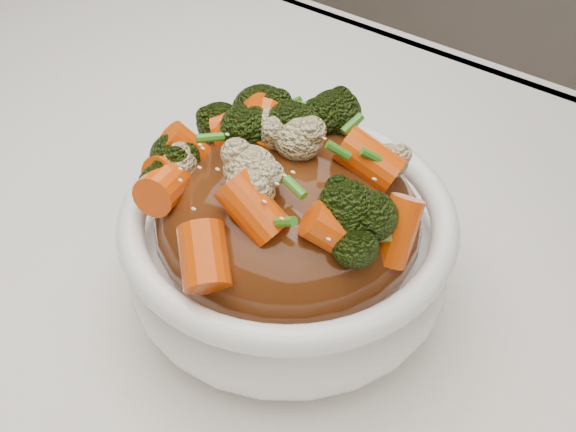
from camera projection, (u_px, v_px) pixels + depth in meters
The scene contains 8 objects.
tablecloth at pixel (229, 369), 0.41m from camera, with size 1.20×0.80×0.04m, color white.
bowl at pixel (288, 251), 0.41m from camera, with size 0.19×0.19×0.08m, color white, non-canonical shape.
sauce_base at pixel (288, 219), 0.39m from camera, with size 0.15×0.15×0.08m, color #4D230D.
carrots at pixel (288, 141), 0.35m from camera, with size 0.15×0.15×0.04m, color #E24C07, non-canonical shape.
broccoli at pixel (288, 143), 0.35m from camera, with size 0.15×0.15×0.04m, color black, non-canonical shape.
cauliflower at pixel (288, 145), 0.35m from camera, with size 0.15×0.15×0.03m, color beige, non-canonical shape.
scallions at pixel (288, 140), 0.35m from camera, with size 0.12×0.12×0.02m, color #347E1D, non-canonical shape.
sesame_seeds at pixel (288, 140), 0.35m from camera, with size 0.14×0.14×0.01m, color beige, non-canonical shape.
Camera 1 is at (0.18, -0.17, 1.08)m, focal length 42.00 mm.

